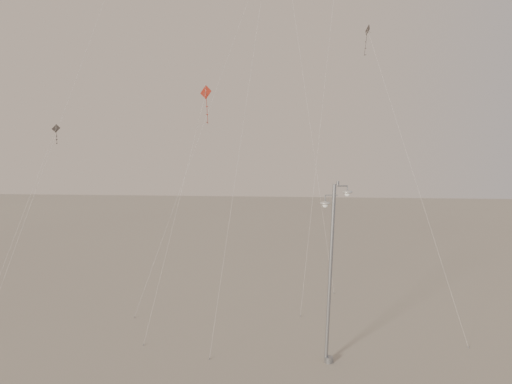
{
  "coord_description": "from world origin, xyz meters",
  "views": [
    {
      "loc": [
        2.31,
        -24.51,
        10.98
      ],
      "look_at": [
        -0.45,
        5.0,
        8.15
      ],
      "focal_mm": 35.0,
      "sensor_mm": 36.0,
      "label": 1
    }
  ],
  "objects": [
    {
      "name": "kite_3",
      "position": [
        -3.57,
        2.33,
        11.16
      ],
      "size": [
        3.7,
        1.65,
        14.18
      ],
      "rotation": [
        0.0,
        0.0,
        -0.21
      ],
      "color": "maroon",
      "rests_on": "ground"
    },
    {
      "name": "kite_6",
      "position": [
        -14.34,
        5.41,
        8.86
      ],
      "size": [
        3.91,
        3.48,
        12.28
      ],
      "rotation": [
        0.0,
        0.0,
        0.36
      ],
      "color": "black",
      "rests_on": "ground"
    },
    {
      "name": "kite_5",
      "position": [
        1.42,
        17.91,
        22.36
      ],
      "size": [
        4.28,
        8.05,
        28.3
      ],
      "rotation": [
        0.0,
        0.0,
        -1.62
      ],
      "color": "brown",
      "rests_on": "ground"
    },
    {
      "name": "kite_4",
      "position": [
        7.53,
        9.1,
        14.98
      ],
      "size": [
        4.97,
        8.69,
        19.12
      ],
      "rotation": [
        0.0,
        0.0,
        2.14
      ],
      "color": "black",
      "rests_on": "ground"
    },
    {
      "name": "street_lamp",
      "position": [
        3.78,
        0.0,
        4.9
      ],
      "size": [
        1.59,
        0.64,
        9.2
      ],
      "color": "gray",
      "rests_on": "ground"
    },
    {
      "name": "ground",
      "position": [
        0.0,
        0.0,
        0.0
      ],
      "size": [
        160.0,
        160.0,
        0.0
      ],
      "primitive_type": "plane",
      "color": "gray",
      "rests_on": "ground"
    }
  ]
}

